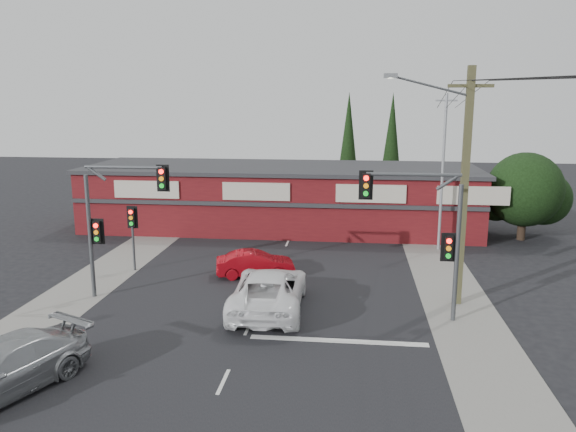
# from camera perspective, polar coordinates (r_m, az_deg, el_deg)

# --- Properties ---
(ground) EXTENTS (120.00, 120.00, 0.00)m
(ground) POSITION_cam_1_polar(r_m,az_deg,el_deg) (22.80, -3.74, -10.61)
(ground) COLOR black
(ground) RESTS_ON ground
(road_strip) EXTENTS (14.00, 70.00, 0.01)m
(road_strip) POSITION_cam_1_polar(r_m,az_deg,el_deg) (27.42, -1.87, -6.65)
(road_strip) COLOR black
(road_strip) RESTS_ON ground
(verge_left) EXTENTS (3.00, 70.00, 0.02)m
(verge_left) POSITION_cam_1_polar(r_m,az_deg,el_deg) (29.83, -18.33, -5.72)
(verge_left) COLOR gray
(verge_left) RESTS_ON ground
(verge_right) EXTENTS (3.00, 70.00, 0.02)m
(verge_right) POSITION_cam_1_polar(r_m,az_deg,el_deg) (27.54, 16.05, -7.03)
(verge_right) COLOR gray
(verge_right) RESTS_ON ground
(stop_line) EXTENTS (6.50, 0.35, 0.01)m
(stop_line) POSITION_cam_1_polar(r_m,az_deg,el_deg) (21.09, 5.14, -12.51)
(stop_line) COLOR silver
(stop_line) RESTS_ON ground
(white_suv) EXTENTS (3.05, 6.29, 1.73)m
(white_suv) POSITION_cam_1_polar(r_m,az_deg,el_deg) (23.64, -1.96, -7.52)
(white_suv) COLOR white
(white_suv) RESTS_ON ground
(silver_suv) EXTENTS (4.27, 5.91, 1.59)m
(silver_suv) POSITION_cam_1_polar(r_m,az_deg,el_deg) (19.33, -27.12, -13.65)
(silver_suv) COLOR #A3A6A9
(silver_suv) RESTS_ON ground
(red_sedan) EXTENTS (4.08, 2.21, 1.28)m
(red_sedan) POSITION_cam_1_polar(r_m,az_deg,el_deg) (28.08, -3.33, -4.86)
(red_sedan) COLOR #990912
(red_sedan) RESTS_ON ground
(lane_dashes) EXTENTS (0.12, 49.45, 0.01)m
(lane_dashes) POSITION_cam_1_polar(r_m,az_deg,el_deg) (28.29, -1.59, -6.05)
(lane_dashes) COLOR silver
(lane_dashes) RESTS_ON ground
(shop_building) EXTENTS (27.30, 8.40, 4.22)m
(shop_building) POSITION_cam_1_polar(r_m,az_deg,el_deg) (38.58, -0.75, 2.02)
(shop_building) COLOR #531015
(shop_building) RESTS_ON ground
(tree_cluster) EXTENTS (5.90, 5.10, 5.50)m
(tree_cluster) POSITION_cam_1_polar(r_m,az_deg,el_deg) (38.19, 22.98, 2.14)
(tree_cluster) COLOR #2D2116
(tree_cluster) RESTS_ON ground
(conifer_near) EXTENTS (1.80, 1.80, 9.25)m
(conifer_near) POSITION_cam_1_polar(r_m,az_deg,el_deg) (44.84, 6.15, 7.63)
(conifer_near) COLOR #2D2116
(conifer_near) RESTS_ON ground
(conifer_far) EXTENTS (1.80, 1.80, 9.25)m
(conifer_far) POSITION_cam_1_polar(r_m,az_deg,el_deg) (46.94, 10.49, 7.69)
(conifer_far) COLOR #2D2116
(conifer_far) RESTS_ON ground
(traffic_mast_left) EXTENTS (3.77, 0.27, 5.97)m
(traffic_mast_left) POSITION_cam_1_polar(r_m,az_deg,el_deg) (25.40, -17.45, 0.47)
(traffic_mast_left) COLOR #47494C
(traffic_mast_left) RESTS_ON ground
(traffic_mast_right) EXTENTS (3.96, 0.27, 5.97)m
(traffic_mast_right) POSITION_cam_1_polar(r_m,az_deg,el_deg) (22.44, 14.11, -0.74)
(traffic_mast_right) COLOR #47494C
(traffic_mast_right) RESTS_ON ground
(pedestal_signal) EXTENTS (0.55, 0.27, 3.38)m
(pedestal_signal) POSITION_cam_1_polar(r_m,az_deg,el_deg) (29.60, -15.53, -0.88)
(pedestal_signal) COLOR #47494C
(pedestal_signal) RESTS_ON ground
(utility_pole) EXTENTS (4.38, 0.59, 10.00)m
(utility_pole) POSITION_cam_1_polar(r_m,az_deg,el_deg) (24.36, 17.20, 3.52)
(utility_pole) COLOR brown
(utility_pole) RESTS_ON ground
(steel_pole) EXTENTS (1.20, 0.16, 9.00)m
(steel_pole) POSITION_cam_1_polar(r_m,az_deg,el_deg) (33.36, 15.44, 4.52)
(steel_pole) COLOR gray
(steel_pole) RESTS_ON ground
(power_lines) EXTENTS (2.01, 29.00, 1.22)m
(power_lines) POSITION_cam_1_polar(r_m,az_deg,el_deg) (18.84, 21.25, 12.12)
(power_lines) COLOR black
(power_lines) RESTS_ON ground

